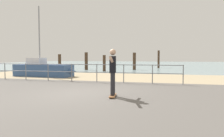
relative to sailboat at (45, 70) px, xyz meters
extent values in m
cube|color=#605B56|center=(5.46, -6.93, -0.52)|extent=(24.00, 10.00, 0.04)
cube|color=tan|center=(5.46, 1.07, -0.52)|extent=(24.00, 6.00, 0.04)
cube|color=#849EA3|center=(5.46, 29.07, -0.52)|extent=(72.00, 50.00, 0.04)
cylinder|color=slate|center=(-1.46, -2.33, 0.00)|extent=(0.05, 0.05, 1.05)
cylinder|color=slate|center=(0.10, -2.33, 0.00)|extent=(0.05, 0.05, 1.05)
cylinder|color=slate|center=(1.67, -2.33, 0.00)|extent=(0.05, 0.05, 1.05)
cylinder|color=slate|center=(3.23, -2.33, 0.00)|extent=(0.05, 0.05, 1.05)
cylinder|color=slate|center=(4.80, -2.33, 0.00)|extent=(0.05, 0.05, 1.05)
cylinder|color=slate|center=(6.37, -2.33, 0.00)|extent=(0.05, 0.05, 1.05)
cylinder|color=slate|center=(7.93, -2.33, 0.00)|extent=(0.05, 0.05, 1.05)
cylinder|color=slate|center=(9.50, -2.33, 0.00)|extent=(0.05, 0.05, 1.05)
cylinder|color=slate|center=(3.23, -2.33, 0.50)|extent=(12.52, 0.04, 0.04)
cylinder|color=slate|center=(3.23, -2.33, 0.06)|extent=(12.52, 0.04, 0.04)
cube|color=#335184|center=(-0.16, 0.01, -0.07)|extent=(4.49, 1.71, 0.90)
cone|color=#335184|center=(2.04, -0.15, -0.07)|extent=(1.15, 0.84, 0.77)
cylinder|color=gray|center=(-0.46, 0.03, 2.53)|extent=(0.10, 0.10, 4.30)
cube|color=silver|center=(-0.76, 0.05, 0.63)|extent=(1.26, 0.98, 0.50)
cube|color=brown|center=(6.73, -6.36, -0.45)|extent=(0.30, 0.82, 0.02)
cylinder|color=silver|center=(6.62, -6.09, -0.49)|extent=(0.04, 0.06, 0.06)
cylinder|color=silver|center=(6.78, -6.07, -0.49)|extent=(0.04, 0.06, 0.06)
cylinder|color=silver|center=(6.69, -6.65, -0.49)|extent=(0.04, 0.06, 0.06)
cylinder|color=silver|center=(6.85, -6.63, -0.49)|extent=(0.04, 0.06, 0.06)
cylinder|color=#26262B|center=(6.72, -6.24, -0.04)|extent=(0.14, 0.14, 0.80)
cylinder|color=#26262B|center=(6.75, -6.48, -0.04)|extent=(0.14, 0.14, 0.80)
cube|color=black|center=(6.73, -6.36, 0.66)|extent=(0.25, 0.38, 0.60)
sphere|color=tan|center=(6.73, -6.36, 1.10)|extent=(0.22, 0.22, 0.22)
cylinder|color=tan|center=(6.68, -5.92, 0.84)|extent=(0.16, 0.56, 0.23)
cylinder|color=tan|center=(6.79, -6.80, 0.84)|extent=(0.16, 0.56, 0.23)
cylinder|color=#422D1E|center=(-2.42, 6.65, 0.36)|extent=(0.33, 0.33, 1.76)
cylinder|color=#422D1E|center=(0.17, 7.93, 0.47)|extent=(0.36, 0.36, 1.98)
cylinder|color=#422D1E|center=(2.75, 6.23, 0.30)|extent=(0.30, 0.30, 1.65)
cylinder|color=#422D1E|center=(5.34, 9.53, 0.46)|extent=(0.36, 0.36, 1.96)
cylinder|color=#422D1E|center=(7.92, 13.99, 0.64)|extent=(0.27, 0.27, 2.32)
camera|label=1|loc=(8.46, -13.40, 0.92)|focal=32.64mm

